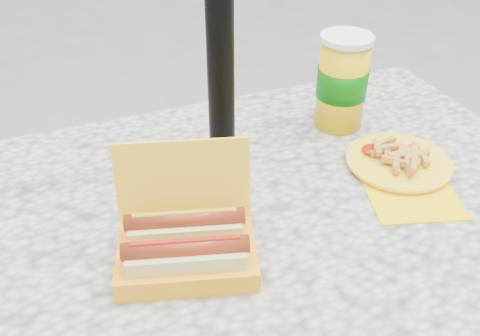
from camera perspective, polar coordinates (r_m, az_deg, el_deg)
name	(u,v)px	position (r m, az deg, el deg)	size (l,w,h in m)	color
picnic_table	(253,250)	(1.02, 1.40, -8.74)	(1.20, 0.80, 0.75)	beige
hotdog_box	(186,244)	(0.82, -5.75, -8.06)	(0.25, 0.21, 0.17)	yellow
fries_plate	(399,163)	(1.08, 16.59, 0.51)	(0.23, 0.29, 0.04)	#FFD200
soda_cup	(342,82)	(1.16, 10.84, 9.01)	(0.11, 0.11, 0.20)	yellow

